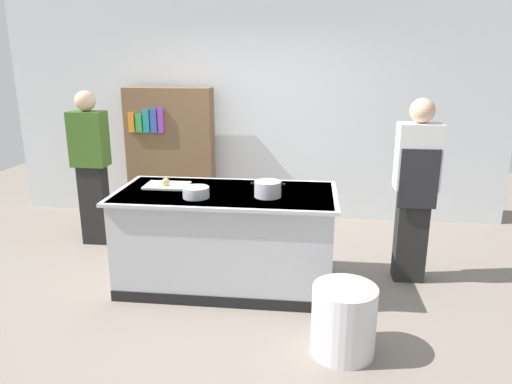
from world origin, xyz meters
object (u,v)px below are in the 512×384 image
stock_pot (268,189)px  trash_bin (344,320)px  bookshelf (171,155)px  onion (166,182)px  person_chef (415,187)px  mixing_bowl (196,192)px  person_guest (91,165)px

stock_pot → trash_bin: bearing=-54.0°
trash_bin → bookshelf: (-2.06, 2.77, 0.60)m
onion → stock_pot: bearing=-10.5°
person_chef → bookshelf: bearing=81.1°
stock_pot → trash_bin: 1.28m
stock_pot → mixing_bowl: 0.62m
person_guest → bookshelf: bearing=142.4°
onion → person_guest: bearing=143.9°
mixing_bowl → person_guest: person_guest is taller
person_chef → bookshelf: 3.13m
mixing_bowl → bookshelf: bookshelf is taller
mixing_bowl → trash_bin: size_ratio=0.45×
trash_bin → onion: bearing=146.7°
trash_bin → mixing_bowl: bearing=148.2°
mixing_bowl → person_guest: (-1.45, 1.08, -0.04)m
trash_bin → bookshelf: 3.50m
stock_pot → person_guest: size_ratio=0.17×
person_chef → mixing_bowl: bearing=124.4°
mixing_bowl → onion: bearing=141.8°
onion → bookshelf: bookshelf is taller
person_guest → mixing_bowl: bearing=50.0°
bookshelf → mixing_bowl: bearing=-67.8°
onion → bookshelf: size_ratio=0.04×
trash_bin → person_guest: bearing=145.5°
onion → mixing_bowl: (0.35, -0.28, -0.01)m
stock_pot → mixing_bowl: stock_pot is taller
onion → stock_pot: 0.98m
trash_bin → person_guest: size_ratio=0.30×
bookshelf → person_chef: bearing=-28.6°
person_guest → stock_pot: bearing=61.2°
onion → bookshelf: 1.79m
stock_pot → trash_bin: (0.63, -0.87, -0.71)m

